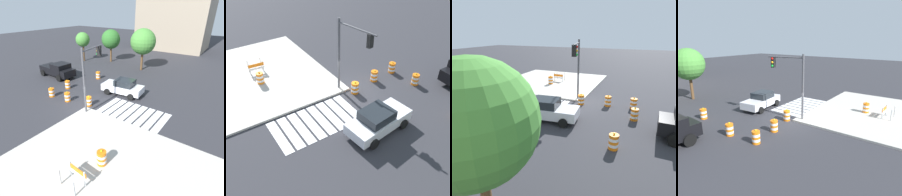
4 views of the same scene
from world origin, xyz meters
The scene contains 13 objects.
ground_plane centered at (0.00, 0.00, 0.00)m, with size 120.00×120.00×0.00m, color #2D2D33.
sidewalk_corner centered at (6.00, -6.00, 0.07)m, with size 12.00×12.00×0.15m, color #BCB7AD.
crosswalk_stripes centered at (4.00, 1.80, 0.01)m, with size 5.85×3.20×0.02m.
sports_car centered at (1.12, 4.61, 0.81)m, with size 4.48×2.49×1.63m.
traffic_barrel_near_corner centered at (-0.11, 0.54, 0.45)m, with size 0.56×0.56×1.02m.
traffic_barrel_crosswalk_end centered at (-4.58, -0.19, 0.45)m, with size 0.56×0.56×1.02m.
traffic_barrel_median_near centered at (-2.44, 0.02, 0.45)m, with size 0.56×0.56×1.02m.
traffic_barrel_median_far centered at (-4.05, 6.73, 0.45)m, with size 0.56×0.56×1.02m.
traffic_barrel_far_curb centered at (-4.83, 2.23, 0.45)m, with size 0.56×0.56×1.02m.
traffic_barrel_on_sidewalk centered at (5.47, -4.54, 0.60)m, with size 0.56×0.56×1.02m.
construction_barricade centered at (5.17, -6.34, 0.72)m, with size 1.30×0.85×1.00m.
traffic_light_pole centered at (0.37, 0.51, 3.91)m, with size 0.90×3.24×5.50m.
street_tree_streetside_mid centered at (-1.22, 13.36, 4.05)m, with size 3.55×3.55×5.84m.
Camera 3 is at (-5.28, 16.90, 6.38)m, focal length 32.09 mm.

